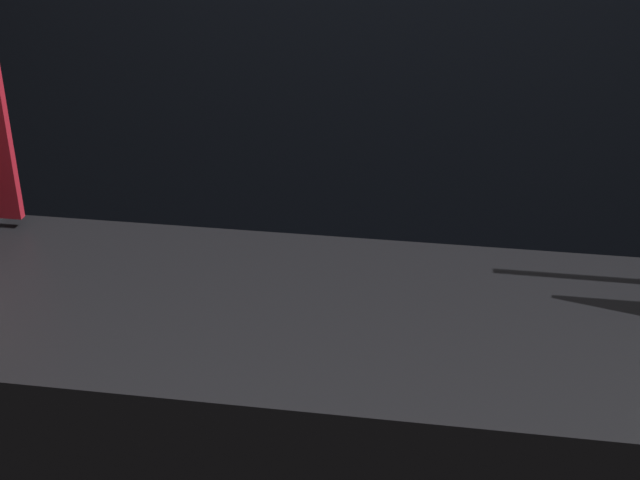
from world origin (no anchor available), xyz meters
The scene contains 0 objects.
Camera 1 is at (0.21, -1.13, 1.85)m, focal length 50.00 mm.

